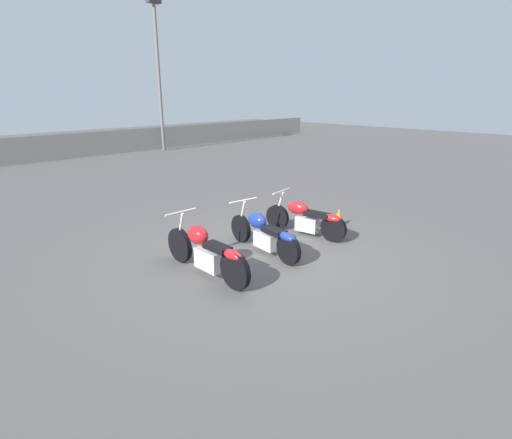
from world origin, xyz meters
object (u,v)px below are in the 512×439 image
Objects in this scene: motorcycle_slot_0 at (207,251)px; motorcycle_slot_1 at (264,233)px; traffic_cone_near at (339,217)px; motorcycle_slot_2 at (306,218)px; light_pole_left at (158,65)px.

motorcycle_slot_0 is 1.06× the size of motorcycle_slot_1.
traffic_cone_near is (2.49, -0.13, -0.19)m from motorcycle_slot_1.
motorcycle_slot_2 is (1.40, 0.03, -0.01)m from motorcycle_slot_1.
motorcycle_slot_0 is 1.11× the size of motorcycle_slot_2.
motorcycle_slot_1 reaches higher than motorcycle_slot_2.
traffic_cone_near is at bearing -0.91° from motorcycle_slot_0.
light_pole_left is at bearing 60.32° from motorcycle_slot_2.
light_pole_left reaches higher than motorcycle_slot_1.
motorcycle_slot_1 is at bearing 176.99° from traffic_cone_near.
light_pole_left is 15.68m from traffic_cone_near.
light_pole_left is 3.76× the size of motorcycle_slot_2.
motorcycle_slot_0 is at bearing 171.85° from motorcycle_slot_2.
motorcycle_slot_0 is 2.87m from motorcycle_slot_2.
motorcycle_slot_0 is at bearing -172.83° from motorcycle_slot_1.
motorcycle_slot_1 is (1.46, -0.02, -0.04)m from motorcycle_slot_0.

